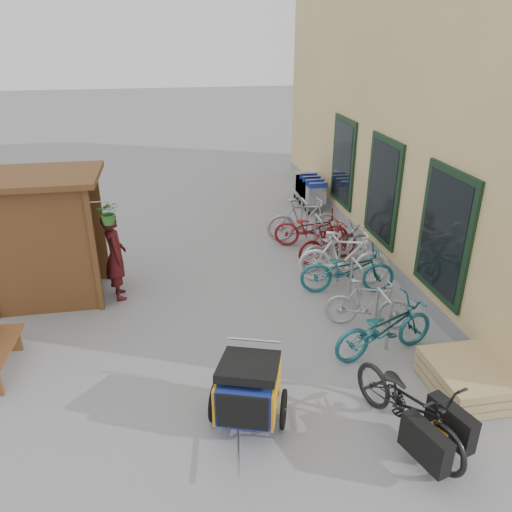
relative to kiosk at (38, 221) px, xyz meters
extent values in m
plane|color=gray|center=(3.28, -2.47, -1.55)|extent=(80.00, 80.00, 0.00)
cube|color=#DAC37D|center=(9.78, 2.03, 1.95)|extent=(6.00, 13.00, 7.00)
cube|color=gray|center=(6.86, 2.03, -1.40)|extent=(0.18, 13.00, 0.30)
cube|color=black|center=(6.75, -1.97, 0.05)|extent=(0.06, 1.50, 2.20)
cube|color=black|center=(6.72, -1.97, 0.05)|extent=(0.02, 1.25, 1.95)
cube|color=black|center=(6.75, 0.53, 0.05)|extent=(0.06, 1.50, 2.20)
cube|color=black|center=(6.72, 0.53, 0.05)|extent=(0.02, 1.25, 1.95)
cube|color=black|center=(6.75, 3.03, 0.05)|extent=(0.06, 1.50, 2.20)
cube|color=black|center=(6.72, 3.03, 0.05)|extent=(0.02, 1.25, 1.95)
cube|color=brown|center=(0.98, -0.62, -0.40)|extent=(0.09, 0.09, 2.30)
cube|color=brown|center=(-0.82, 0.68, -0.40)|extent=(0.09, 0.09, 2.30)
cube|color=brown|center=(0.98, 0.68, -0.40)|extent=(0.09, 0.09, 2.30)
cube|color=brown|center=(0.08, -0.59, -0.40)|extent=(1.80, 0.05, 2.30)
cube|color=brown|center=(0.08, 0.65, -0.40)|extent=(1.80, 0.05, 2.30)
cube|color=brown|center=(0.08, 0.03, 0.80)|extent=(2.15, 1.65, 0.10)
cube|color=brown|center=(-0.12, 0.03, -0.65)|extent=(1.30, 1.15, 0.04)
cube|color=brown|center=(-0.12, 0.03, -0.05)|extent=(1.30, 1.15, 0.04)
cylinder|color=#A5A8AD|center=(1.16, -0.62, 0.50)|extent=(0.36, 0.02, 0.02)
imported|color=#2D6F26|center=(1.31, -0.62, 0.30)|extent=(0.38, 0.33, 0.42)
cylinder|color=#A5A8AD|center=(5.58, -2.72, -1.13)|extent=(0.05, 0.05, 0.84)
cylinder|color=#A5A8AD|center=(5.58, -2.22, -1.13)|extent=(0.05, 0.05, 0.84)
cylinder|color=#A5A8AD|center=(5.58, -2.47, -0.71)|extent=(0.05, 0.50, 0.05)
cylinder|color=#A5A8AD|center=(5.58, -1.52, -1.13)|extent=(0.05, 0.05, 0.84)
cylinder|color=#A5A8AD|center=(5.58, -1.02, -1.13)|extent=(0.05, 0.05, 0.84)
cylinder|color=#A5A8AD|center=(5.58, -1.27, -0.71)|extent=(0.05, 0.50, 0.05)
cylinder|color=#A5A8AD|center=(5.58, -0.32, -1.13)|extent=(0.05, 0.05, 0.84)
cylinder|color=#A5A8AD|center=(5.58, 0.18, -1.13)|extent=(0.05, 0.05, 0.84)
cylinder|color=#A5A8AD|center=(5.58, -0.07, -0.71)|extent=(0.05, 0.50, 0.05)
cylinder|color=#A5A8AD|center=(5.58, 0.88, -1.13)|extent=(0.05, 0.05, 0.84)
cylinder|color=#A5A8AD|center=(5.58, 1.38, -1.13)|extent=(0.05, 0.05, 0.84)
cylinder|color=#A5A8AD|center=(5.58, 1.13, -0.71)|extent=(0.05, 0.50, 0.05)
cylinder|color=#A5A8AD|center=(5.58, 2.08, -1.13)|extent=(0.05, 0.05, 0.84)
cylinder|color=#A5A8AD|center=(5.58, 2.58, -1.13)|extent=(0.05, 0.05, 0.84)
cylinder|color=#A5A8AD|center=(5.58, 2.33, -0.71)|extent=(0.05, 0.50, 0.05)
cube|color=tan|center=(6.28, -3.87, -1.48)|extent=(1.00, 1.20, 0.12)
cube|color=tan|center=(6.28, -3.87, -1.34)|extent=(1.00, 1.20, 0.12)
cube|color=tan|center=(6.28, -3.87, -1.20)|extent=(1.00, 1.20, 0.12)
cube|color=brown|center=(-0.32, -1.70, -1.37)|extent=(0.37, 0.07, 0.37)
cube|color=silver|center=(6.28, 3.91, -1.00)|extent=(0.50, 0.78, 0.48)
cube|color=#1A2CA9|center=(6.28, 3.51, -0.68)|extent=(0.50, 0.04, 0.17)
cylinder|color=silver|center=(6.28, 3.49, -0.62)|extent=(0.53, 0.03, 0.03)
cylinder|color=black|center=(6.08, 3.59, -1.50)|extent=(0.04, 0.11, 0.11)
cube|color=silver|center=(6.28, 4.23, -1.00)|extent=(0.50, 0.78, 0.48)
cube|color=#1A2CA9|center=(6.28, 3.84, -0.68)|extent=(0.50, 0.04, 0.17)
cylinder|color=silver|center=(6.28, 3.81, -0.62)|extent=(0.53, 0.03, 0.03)
cylinder|color=black|center=(6.08, 3.91, -1.50)|extent=(0.04, 0.11, 0.11)
cube|color=silver|center=(6.28, 4.55, -1.00)|extent=(0.50, 0.78, 0.48)
cube|color=#1A2CA9|center=(6.28, 4.16, -0.68)|extent=(0.50, 0.04, 0.17)
cylinder|color=silver|center=(6.28, 4.13, -0.62)|extent=(0.53, 0.03, 0.03)
cylinder|color=black|center=(6.08, 4.23, -1.50)|extent=(0.04, 0.11, 0.11)
cube|color=silver|center=(6.28, 4.87, -1.00)|extent=(0.50, 0.78, 0.48)
cube|color=#1A2CA9|center=(6.28, 4.48, -0.68)|extent=(0.50, 0.04, 0.17)
cylinder|color=silver|center=(6.28, 4.45, -0.62)|extent=(0.53, 0.03, 0.03)
cylinder|color=black|center=(6.08, 4.55, -1.50)|extent=(0.04, 0.11, 0.11)
cube|color=navy|center=(3.15, -3.91, -1.04)|extent=(0.92, 1.05, 0.52)
cube|color=#C78B17|center=(2.81, -3.79, -1.04)|extent=(0.31, 0.85, 0.52)
cube|color=#C78B17|center=(3.49, -4.02, -1.04)|extent=(0.31, 0.85, 0.52)
cube|color=black|center=(3.01, -4.35, -1.01)|extent=(0.61, 0.23, 0.48)
cube|color=black|center=(3.17, -3.85, -0.73)|extent=(0.97, 1.04, 0.25)
torus|color=black|center=(2.72, -3.76, -1.31)|extent=(0.22, 0.51, 0.52)
torus|color=black|center=(3.58, -4.05, -1.31)|extent=(0.22, 0.51, 0.52)
cylinder|color=#B7B7BC|center=(2.91, -4.62, -1.31)|extent=(0.27, 0.73, 0.03)
cylinder|color=#B7B7BC|center=(3.31, -3.44, -0.63)|extent=(0.69, 0.26, 0.03)
imported|color=black|center=(5.04, -4.50, -1.06)|extent=(1.18, 2.00, 0.99)
cube|color=black|center=(4.96, -5.10, -1.10)|extent=(0.36, 0.67, 0.45)
cube|color=black|center=(5.41, -4.86, -1.10)|extent=(0.36, 0.67, 0.45)
cube|color=orange|center=(5.19, -4.98, -1.05)|extent=(0.17, 0.21, 0.12)
imported|color=maroon|center=(1.27, -0.18, -0.71)|extent=(0.52, 0.68, 1.69)
imported|color=#1A5E69|center=(5.47, -2.81, -1.09)|extent=(1.86, 1.00, 0.93)
imported|color=#A3A2A6|center=(5.52, -2.02, -1.11)|extent=(1.52, 0.88, 0.88)
imported|color=#1A5E69|center=(5.59, -0.77, -1.08)|extent=(1.89, 0.91, 0.95)
imported|color=white|center=(5.66, -0.37, -1.01)|extent=(1.89, 1.00, 1.09)
imported|color=#A3A2A6|center=(5.75, 0.41, -1.08)|extent=(1.89, 1.19, 0.94)
imported|color=maroon|center=(5.67, 0.65, -1.11)|extent=(1.55, 0.79, 0.89)
imported|color=maroon|center=(5.52, 1.49, -1.10)|extent=(1.82, 1.10, 0.90)
imported|color=#A3A2A6|center=(5.44, 1.88, -1.02)|extent=(1.80, 0.61, 1.06)
camera|label=1|loc=(2.36, -8.90, 3.12)|focal=35.00mm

